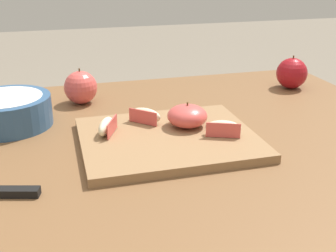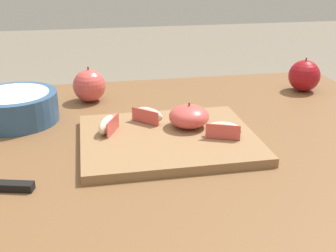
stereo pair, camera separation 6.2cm
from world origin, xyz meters
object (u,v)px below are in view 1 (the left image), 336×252
object	(u,v)px
apple_half_skin_up	(187,116)
apple_wedge_near_knife	(223,128)
whole_apple_pink_lady	(81,87)
ceramic_fruit_bowl	(7,111)
whole_apple_red_delicious	(292,73)
apple_wedge_back	(106,126)
cutting_board	(168,139)
apple_wedge_right	(146,115)
paring_knife	(10,193)

from	to	relation	value
apple_half_skin_up	apple_wedge_near_knife	bearing A→B (deg)	-50.69
whole_apple_pink_lady	ceramic_fruit_bowl	size ratio (longest dim) A/B	0.47
whole_apple_pink_lady	ceramic_fruit_bowl	world-z (taller)	whole_apple_pink_lady
apple_half_skin_up	whole_apple_pink_lady	distance (m)	0.34
whole_apple_red_delicious	apple_wedge_back	bearing A→B (deg)	-156.79
cutting_board	apple_wedge_right	bearing A→B (deg)	109.28
apple_half_skin_up	apple_wedge_near_knife	world-z (taller)	apple_half_skin_up
cutting_board	apple_half_skin_up	world-z (taller)	apple_half_skin_up
cutting_board	apple_wedge_near_knife	size ratio (longest dim) A/B	4.63
whole_apple_red_delicious	whole_apple_pink_lady	bearing A→B (deg)	177.88
apple_half_skin_up	whole_apple_red_delicious	xyz separation A→B (m)	(0.40, 0.25, 0.00)
apple_wedge_back	whole_apple_red_delicious	distance (m)	0.62
apple_wedge_near_knife	paring_knife	distance (m)	0.43
apple_half_skin_up	apple_wedge_back	world-z (taller)	apple_half_skin_up
apple_wedge_right	whole_apple_pink_lady	size ratio (longest dim) A/B	0.75
apple_wedge_right	apple_wedge_back	distance (m)	0.10
apple_wedge_near_knife	paring_knife	xyz separation A→B (m)	(-0.42, -0.10, -0.03)
whole_apple_pink_lady	ceramic_fruit_bowl	xyz separation A→B (m)	(-0.18, -0.12, -0.01)
apple_wedge_near_knife	ceramic_fruit_bowl	bearing A→B (deg)	152.92
apple_wedge_back	whole_apple_pink_lady	distance (m)	0.27
cutting_board	apple_wedge_near_knife	xyz separation A→B (m)	(0.11, -0.03, 0.03)
paring_knife	whole_apple_red_delicious	bearing A→B (deg)	29.16
cutting_board	whole_apple_red_delicious	size ratio (longest dim) A/B	3.71
whole_apple_red_delicious	ceramic_fruit_bowl	distance (m)	0.79
apple_wedge_near_knife	paring_knife	world-z (taller)	apple_wedge_near_knife
apple_half_skin_up	apple_wedge_back	xyz separation A→B (m)	(-0.18, 0.00, -0.01)
cutting_board	whole_apple_red_delicious	distance (m)	0.54
apple_wedge_near_knife	apple_wedge_back	size ratio (longest dim) A/B	1.00
cutting_board	whole_apple_pink_lady	xyz separation A→B (m)	(-0.15, 0.31, 0.03)
apple_wedge_near_knife	apple_wedge_back	distance (m)	0.24
cutting_board	paring_knife	world-z (taller)	cutting_board
apple_half_skin_up	apple_wedge_near_knife	distance (m)	0.09
apple_half_skin_up	whole_apple_pink_lady	xyz separation A→B (m)	(-0.21, 0.27, 0.00)
cutting_board	apple_wedge_near_knife	world-z (taller)	apple_wedge_near_knife
apple_half_skin_up	whole_apple_pink_lady	size ratio (longest dim) A/B	0.92
apple_wedge_right	apple_wedge_near_knife	bearing A→B (deg)	-39.84
paring_knife	whole_apple_red_delicious	distance (m)	0.87
apple_half_skin_up	apple_wedge_near_knife	size ratio (longest dim) A/B	1.12
cutting_board	ceramic_fruit_bowl	xyz separation A→B (m)	(-0.33, 0.19, 0.03)
apple_half_skin_up	ceramic_fruit_bowl	world-z (taller)	apple_half_skin_up
apple_wedge_right	whole_apple_pink_lady	distance (m)	0.26
paring_knife	apple_wedge_right	bearing A→B (deg)	38.33
apple_half_skin_up	apple_wedge_back	distance (m)	0.18
whole_apple_pink_lady	cutting_board	bearing A→B (deg)	-63.65
ceramic_fruit_bowl	cutting_board	bearing A→B (deg)	-30.22
cutting_board	apple_wedge_back	bearing A→B (deg)	161.65
apple_wedge_near_knife	whole_apple_pink_lady	size ratio (longest dim) A/B	0.82
apple_wedge_near_knife	apple_wedge_back	xyz separation A→B (m)	(-0.23, 0.07, 0.00)
whole_apple_red_delicious	apple_wedge_right	bearing A→B (deg)	-157.05
whole_apple_red_delicious	paring_knife	bearing A→B (deg)	-150.84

